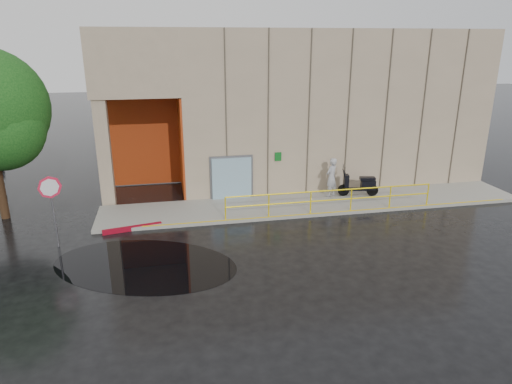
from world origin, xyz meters
TOP-DOWN VIEW (x-y plane):
  - ground at (0.00, 0.00)m, footprint 120.00×120.00m
  - sidewalk at (4.00, 4.50)m, footprint 20.00×3.00m
  - building at (5.10, 10.98)m, footprint 20.00×10.17m
  - guardrail at (4.25, 3.15)m, footprint 9.56×0.06m
  - person at (5.02, 5.22)m, footprint 0.84×0.78m
  - scooter at (6.37, 4.99)m, footprint 2.02×1.02m
  - stop_sign at (-7.06, 2.04)m, footprint 0.78×0.38m
  - red_curb at (-4.38, 3.10)m, footprint 2.39×0.65m
  - puddle at (-3.81, -0.14)m, footprint 7.63×6.28m

SIDE VIEW (x-z plane):
  - ground at x=0.00m, z-range 0.00..0.00m
  - puddle at x=-3.81m, z-range 0.00..0.01m
  - sidewalk at x=4.00m, z-range 0.00..0.15m
  - red_curb at x=-4.38m, z-range 0.00..0.18m
  - guardrail at x=4.25m, z-range 0.16..1.19m
  - scooter at x=6.37m, z-range 0.26..1.80m
  - person at x=5.02m, z-range 0.15..2.07m
  - stop_sign at x=-7.06m, z-range 0.62..3.41m
  - building at x=5.10m, z-range 0.21..8.21m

